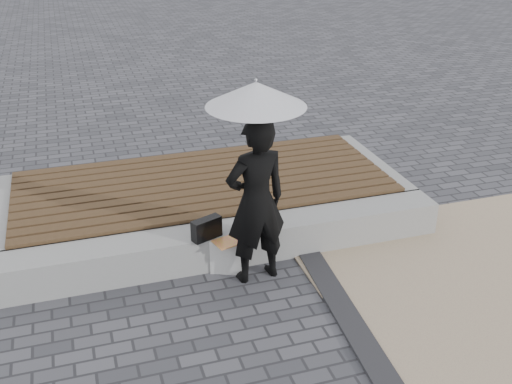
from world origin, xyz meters
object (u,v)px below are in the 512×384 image
Objects in this scene: seating_ledge at (229,243)px; handbag at (207,229)px; canvas_tote at (228,255)px; woman at (256,202)px; parasol at (256,94)px.

handbag is at bearing -149.35° from seating_ledge.
seating_ledge is at bearing 8.76° from handbag.
woman is at bearing -13.91° from canvas_tote.
woman reaches higher than canvas_tote.
parasol is at bearing -67.39° from seating_ledge.
woman is 0.65m from handbag.
canvas_tote is (-0.25, 0.19, -0.70)m from woman.
seating_ledge is 1.87m from parasol.
woman is at bearing -67.39° from seating_ledge.
handbag is (-0.46, 0.27, -1.49)m from parasol.
seating_ledge is 0.26m from canvas_tote.
canvas_tote is (-0.25, 0.19, -1.81)m from parasol.
woman is at bearing 0.00° from parasol.
handbag is 0.39m from canvas_tote.
canvas_tote is at bearing -106.45° from seating_ledge.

